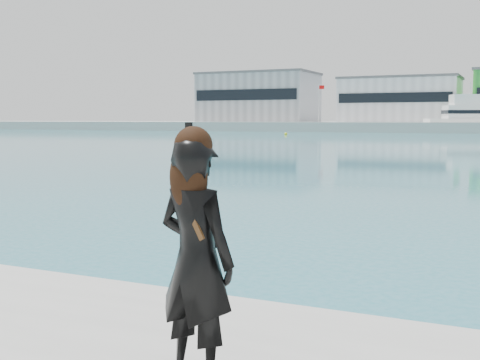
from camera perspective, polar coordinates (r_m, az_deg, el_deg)
The scene contains 6 objects.
warehouse_grey_left at distance 143.93m, azimuth 1.79°, elevation 7.85°, with size 26.52×16.36×11.50m.
warehouse_white at distance 134.43m, azimuth 14.95°, elevation 7.38°, with size 24.48×15.35×9.50m.
flagpole_left at distance 131.41m, azimuth 7.51°, elevation 7.46°, with size 1.28×0.16×8.00m.
motor_yacht at distance 121.65m, azimuth 21.66°, elevation 5.41°, with size 20.85×12.50×9.42m.
buoy_far at distance 100.00m, azimuth 4.36°, elevation 4.29°, with size 0.50×0.50×0.50m, color yellow.
woman at distance 4.07m, azimuth -4.22°, elevation -6.86°, with size 0.68×0.52×1.75m.
Camera 1 is at (1.41, -4.33, 2.58)m, focal length 45.00 mm.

